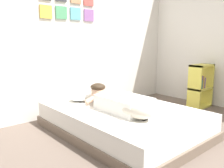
# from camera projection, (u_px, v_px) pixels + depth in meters

# --- Properties ---
(ground_plane) EXTENTS (12.69, 12.69, 0.00)m
(ground_plane) POSITION_uv_depth(u_px,v_px,m) (146.00, 144.00, 2.62)
(ground_plane) COLOR #66564C
(back_wall) EXTENTS (4.34, 0.12, 2.50)m
(back_wall) POSITION_uv_depth(u_px,v_px,m) (67.00, 34.00, 3.62)
(back_wall) COLOR silver
(back_wall) RESTS_ON ground
(side_wall_right) EXTENTS (0.10, 6.18, 2.50)m
(side_wall_right) POSITION_uv_depth(u_px,v_px,m) (219.00, 35.00, 4.06)
(side_wall_right) COLOR silver
(side_wall_right) RESTS_ON ground
(bed) EXTENTS (1.38, 1.99, 0.31)m
(bed) POSITION_uv_depth(u_px,v_px,m) (121.00, 120.00, 2.97)
(bed) COLOR #726051
(bed) RESTS_ON ground
(pillow) EXTENTS (0.52, 0.32, 0.11)m
(pillow) POSITION_uv_depth(u_px,v_px,m) (86.00, 96.00, 3.33)
(pillow) COLOR white
(pillow) RESTS_ON bed
(person_lying) EXTENTS (0.43, 0.92, 0.27)m
(person_lying) POSITION_uv_depth(u_px,v_px,m) (116.00, 100.00, 2.88)
(person_lying) COLOR white
(person_lying) RESTS_ON bed
(dog) EXTENTS (0.26, 0.57, 0.21)m
(dog) POSITION_uv_depth(u_px,v_px,m) (133.00, 108.00, 2.55)
(dog) COLOR beige
(dog) RESTS_ON bed
(coffee_cup) EXTENTS (0.12, 0.09, 0.07)m
(coffee_cup) POSITION_uv_depth(u_px,v_px,m) (106.00, 96.00, 3.39)
(coffee_cup) COLOR teal
(coffee_cup) RESTS_ON bed
(cell_phone) EXTENTS (0.07, 0.14, 0.01)m
(cell_phone) POSITION_uv_depth(u_px,v_px,m) (141.00, 118.00, 2.51)
(cell_phone) COLOR black
(cell_phone) RESTS_ON bed
(bookshelf) EXTENTS (0.45, 0.24, 0.75)m
(bookshelf) POSITION_uv_depth(u_px,v_px,m) (200.00, 86.00, 4.04)
(bookshelf) COLOR #D8CC4C
(bookshelf) RESTS_ON ground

